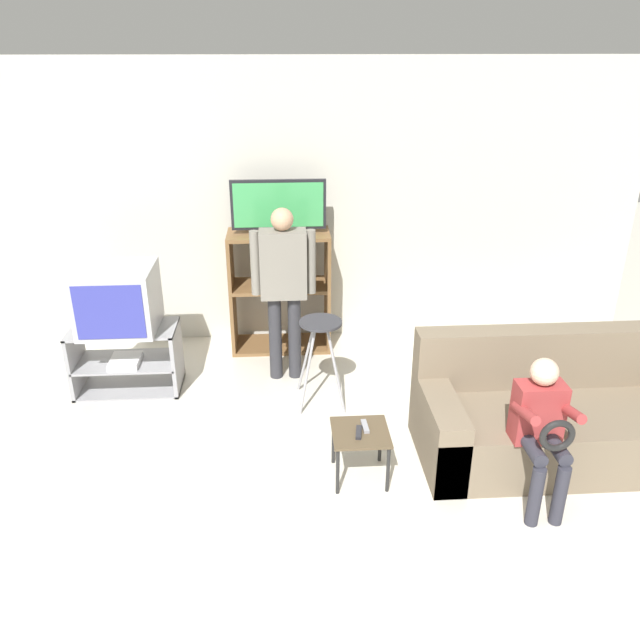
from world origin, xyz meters
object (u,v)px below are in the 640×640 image
Objects in this scene: remote_control_white at (365,426)px; person_standing_adult at (284,279)px; folding_stool at (321,338)px; couch at (554,417)px; snack_table at (360,438)px; person_seated_child at (542,424)px; television_flat at (279,208)px; media_shelf at (280,290)px; tv_stand at (127,359)px; remote_control_black at (359,432)px; television_main at (118,299)px.

person_standing_adult reaches higher than remote_control_white.
couch reaches higher than folding_stool.
person_seated_child is (1.07, -0.30, 0.26)m from snack_table.
media_shelf is at bearing 110.41° from television_flat.
person_standing_adult is at bearing -87.39° from television_flat.
tv_stand is 1.51m from media_shelf.
person_seated_child is at bearing -55.71° from television_flat.
person_seated_child is at bearing -48.21° from person_standing_adult.
folding_stool reaches higher than snack_table.
media_shelf is 2.12m from remote_control_black.
snack_table is 1.14m from person_seated_child.
person_standing_adult is (0.04, -0.60, 0.33)m from media_shelf.
media_shelf is at bearing 104.11° from snack_table.
person_seated_child is at bearing -29.22° from tv_stand.
person_seated_child reaches higher than folding_stool.
media_shelf is at bearing 106.92° from folding_stool.
couch is at bearing -33.31° from person_standing_adult.
couch is (1.90, -1.80, -1.08)m from television_flat.
television_flat reaches higher than remote_control_black.
media_shelf is at bearing 28.98° from television_main.
television_main reaches higher than folding_stool.
person_standing_adult reaches higher than remote_control_black.
television_main is 3.30m from person_seated_child.
media_shelf is 7.87× the size of remote_control_white.
person_standing_adult is (-0.51, 1.39, 0.53)m from remote_control_white.
folding_stool reaches higher than remote_control_white.
television_flat reaches higher than remote_control_white.
couch is 1.96× the size of person_seated_child.
media_shelf is 1.08m from folding_stool.
snack_table is (1.80, -1.30, 0.03)m from tv_stand.
television_main is 1.57m from television_flat.
television_main is 4.17× the size of remote_control_white.
television_main reaches higher than remote_control_white.
folding_stool is at bearing -11.04° from television_main.
media_shelf is 2.81m from person_seated_child.
tv_stand is at bearing -150.73° from media_shelf.
television_flat is 5.80× the size of remote_control_black.
folding_stool is 1.05m from snack_table.
person_seated_child reaches higher than tv_stand.
remote_control_black is at bearing -129.12° from remote_control_white.
tv_stand reaches higher than remote_control_black.
tv_stand is at bearing 143.07° from remote_control_white.
remote_control_white is 0.08× the size of couch.
couch is at bearing 7.97° from snack_table.
remote_control_white is at bearing -34.58° from tv_stand.
person_standing_adult reaches higher than person_seated_child.
television_main is 1.34m from person_standing_adult.
remote_control_white is (0.53, -1.96, -0.99)m from television_flat.
remote_control_black is 0.08m from remote_control_white.
television_main is 2.29m from snack_table.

